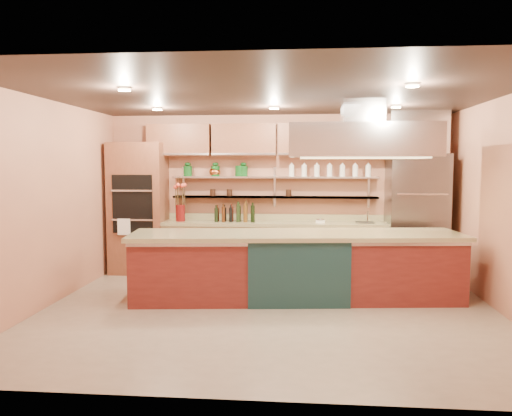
# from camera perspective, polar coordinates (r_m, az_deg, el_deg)

# --- Properties ---
(floor) EXTENTS (6.00, 5.00, 0.02)m
(floor) POSITION_cam_1_polar(r_m,az_deg,el_deg) (6.70, 1.46, -11.78)
(floor) COLOR gray
(floor) RESTS_ON ground
(ceiling) EXTENTS (6.00, 5.00, 0.02)m
(ceiling) POSITION_cam_1_polar(r_m,az_deg,el_deg) (6.47, 1.52, 12.77)
(ceiling) COLOR black
(ceiling) RESTS_ON wall_back
(wall_back) EXTENTS (6.00, 0.04, 2.80)m
(wall_back) POSITION_cam_1_polar(r_m,az_deg,el_deg) (8.93, 2.48, 1.63)
(wall_back) COLOR #BC7858
(wall_back) RESTS_ON floor
(wall_front) EXTENTS (6.00, 0.04, 2.80)m
(wall_front) POSITION_cam_1_polar(r_m,az_deg,el_deg) (3.96, -0.76, -2.62)
(wall_front) COLOR #BC7858
(wall_front) RESTS_ON floor
(wall_left) EXTENTS (0.04, 5.00, 2.80)m
(wall_left) POSITION_cam_1_polar(r_m,az_deg,el_deg) (7.26, -22.85, 0.47)
(wall_left) COLOR #BC7858
(wall_left) RESTS_ON floor
(wall_right) EXTENTS (0.04, 5.00, 2.80)m
(wall_right) POSITION_cam_1_polar(r_m,az_deg,el_deg) (6.93, 27.09, 0.11)
(wall_right) COLOR #BC7858
(wall_right) RESTS_ON floor
(oven_stack) EXTENTS (0.95, 0.64, 2.30)m
(oven_stack) POSITION_cam_1_polar(r_m,az_deg,el_deg) (9.07, -13.27, -0.03)
(oven_stack) COLOR brown
(oven_stack) RESTS_ON floor
(refrigerator) EXTENTS (0.95, 0.72, 2.10)m
(refrigerator) POSITION_cam_1_polar(r_m,az_deg,el_deg) (8.81, 17.83, -0.94)
(refrigerator) COLOR slate
(refrigerator) RESTS_ON floor
(back_counter) EXTENTS (3.84, 0.64, 0.93)m
(back_counter) POSITION_cam_1_polar(r_m,az_deg,el_deg) (8.74, 2.04, -4.62)
(back_counter) COLOR tan
(back_counter) RESTS_ON floor
(wall_shelf_lower) EXTENTS (3.60, 0.26, 0.03)m
(wall_shelf_lower) POSITION_cam_1_polar(r_m,az_deg,el_deg) (8.80, 2.12, 1.26)
(wall_shelf_lower) COLOR silver
(wall_shelf_lower) RESTS_ON wall_back
(wall_shelf_upper) EXTENTS (3.60, 0.26, 0.03)m
(wall_shelf_upper) POSITION_cam_1_polar(r_m,az_deg,el_deg) (8.79, 2.13, 3.53)
(wall_shelf_upper) COLOR silver
(wall_shelf_upper) RESTS_ON wall_back
(upper_cabinets) EXTENTS (4.60, 0.36, 0.55)m
(upper_cabinets) POSITION_cam_1_polar(r_m,az_deg,el_deg) (8.74, 2.45, 7.79)
(upper_cabinets) COLOR brown
(upper_cabinets) RESTS_ON wall_back
(range_hood) EXTENTS (2.00, 1.00, 0.45)m
(range_hood) POSITION_cam_1_polar(r_m,az_deg,el_deg) (7.11, 12.02, 7.52)
(range_hood) COLOR silver
(range_hood) RESTS_ON ceiling
(ceiling_downlights) EXTENTS (4.00, 2.80, 0.02)m
(ceiling_downlights) POSITION_cam_1_polar(r_m,az_deg,el_deg) (6.67, 1.63, 12.29)
(ceiling_downlights) COLOR #FFE5A5
(ceiling_downlights) RESTS_ON ceiling
(island) EXTENTS (4.66, 1.48, 0.96)m
(island) POSITION_cam_1_polar(r_m,az_deg,el_deg) (7.19, 4.58, -6.61)
(island) COLOR maroon
(island) RESTS_ON floor
(flower_vase) EXTENTS (0.19, 0.19, 0.29)m
(flower_vase) POSITION_cam_1_polar(r_m,az_deg,el_deg) (8.84, -8.64, -0.57)
(flower_vase) COLOR #5A0E0D
(flower_vase) RESTS_ON back_counter
(oil_bottle_cluster) EXTENTS (0.77, 0.28, 0.24)m
(oil_bottle_cluster) POSITION_cam_1_polar(r_m,az_deg,el_deg) (8.67, -2.44, -0.78)
(oil_bottle_cluster) COLOR black
(oil_bottle_cluster) RESTS_ON back_counter
(kitchen_scale) EXTENTS (0.18, 0.16, 0.09)m
(kitchen_scale) POSITION_cam_1_polar(r_m,az_deg,el_deg) (8.61, 7.35, -1.38)
(kitchen_scale) COLOR white
(kitchen_scale) RESTS_ON back_counter
(bar_faucet) EXTENTS (0.03, 0.03, 0.20)m
(bar_faucet) POSITION_cam_1_polar(r_m,az_deg,el_deg) (8.77, 12.63, -0.98)
(bar_faucet) COLOR silver
(bar_faucet) RESTS_ON back_counter
(copper_kettle) EXTENTS (0.21, 0.21, 0.15)m
(copper_kettle) POSITION_cam_1_polar(r_m,az_deg,el_deg) (8.90, -4.77, 4.13)
(copper_kettle) COLOR #B65B2A
(copper_kettle) RESTS_ON wall_shelf_upper
(green_canister) EXTENTS (0.20, 0.20, 0.19)m
(green_canister) POSITION_cam_1_polar(r_m,az_deg,el_deg) (8.84, -1.89, 4.25)
(green_canister) COLOR #0E4415
(green_canister) RESTS_ON wall_shelf_upper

